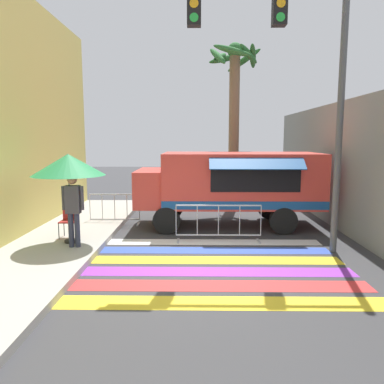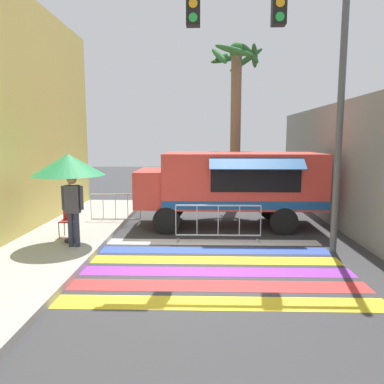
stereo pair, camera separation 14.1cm
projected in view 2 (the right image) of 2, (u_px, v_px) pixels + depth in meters
The scene contains 11 objects.
ground_plane at pixel (199, 266), 8.17m from camera, with size 60.00×60.00×0.00m, color #38383A.
concrete_wall_right at pixel (350, 168), 10.75m from camera, with size 0.20×16.00×3.89m.
crosswalk_painted at pixel (199, 266), 8.21m from camera, with size 6.40×4.36×0.01m.
food_truck at pixel (227, 181), 11.81m from camera, with size 5.68×2.79×2.33m.
traffic_signal_pole at pixel (283, 49), 8.58m from camera, with size 4.49×0.29×6.72m.
patio_umbrella at pixel (68, 165), 9.29m from camera, with size 1.80×1.80×2.24m.
folding_chair at pixel (70, 217), 10.02m from camera, with size 0.41×0.41×0.87m.
vendor_person at pixel (73, 205), 9.00m from camera, with size 0.53×0.23×1.77m.
barricade_front at pixel (218, 223), 10.06m from camera, with size 2.31×0.44×1.02m.
barricade_side at pixel (115, 210), 12.13m from camera, with size 1.63×0.44×1.02m.
palm_tree at pixel (236, 99), 14.74m from camera, with size 2.22×2.21×6.47m.
Camera 2 is at (0.05, -7.86, 2.75)m, focal length 35.00 mm.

